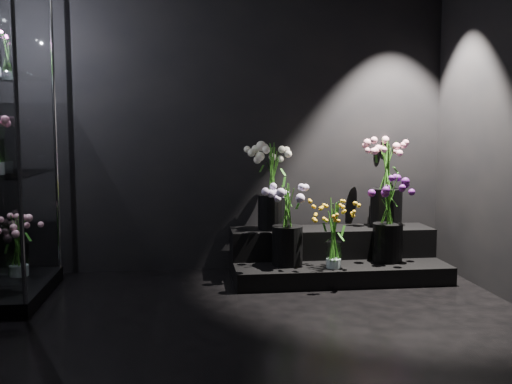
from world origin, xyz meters
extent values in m
plane|color=black|center=(0.00, 0.00, 0.00)|extent=(4.00, 4.00, 0.00)
plane|color=black|center=(0.00, 2.00, 1.40)|extent=(4.00, 0.00, 4.00)
plane|color=black|center=(0.00, -2.00, 1.40)|extent=(4.00, 0.00, 4.00)
cube|color=black|center=(0.95, 1.56, 0.07)|extent=(1.75, 0.78, 0.15)
cube|color=black|center=(0.95, 1.76, 0.27)|extent=(1.75, 0.39, 0.24)
cube|color=black|center=(-1.65, 1.27, 0.05)|extent=(0.65, 1.08, 0.11)
cylinder|color=white|center=(0.85, 1.30, 0.25)|extent=(0.13, 0.13, 0.21)
cylinder|color=black|center=(0.51, 1.45, 0.31)|extent=(0.25, 0.25, 0.32)
cylinder|color=black|center=(1.36, 1.49, 0.30)|extent=(0.25, 0.25, 0.32)
cylinder|color=black|center=(0.43, 1.75, 0.54)|extent=(0.25, 0.25, 0.30)
cylinder|color=black|center=(1.45, 1.79, 0.56)|extent=(0.28, 0.28, 0.33)
cylinder|color=white|center=(-1.60, 1.49, 0.23)|extent=(0.16, 0.16, 0.24)
camera|label=1|loc=(-0.29, -3.02, 1.22)|focal=40.00mm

